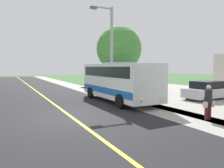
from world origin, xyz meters
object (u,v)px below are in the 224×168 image
at_px(pedestrian_with_bags, 208,101).
at_px(street_light_pole, 110,48).
at_px(shuttle_bus_front, 118,80).
at_px(parked_car_near, 208,90).
at_px(tree_curbside, 119,49).

relative_size(pedestrian_with_bags, street_light_pole, 0.23).
bearing_deg(pedestrian_with_bags, shuttle_bus_front, -79.81).
bearing_deg(pedestrian_with_bags, street_light_pole, -84.36).
xyz_separation_m(shuttle_bus_front, parked_car_near, (-6.90, 2.29, -0.90)).
distance_m(parked_car_near, tree_curbside, 9.19).
height_order(pedestrian_with_bags, street_light_pole, street_light_pole).
bearing_deg(pedestrian_with_bags, tree_curbside, -97.92).
bearing_deg(parked_car_near, pedestrian_with_bags, 38.61).
distance_m(street_light_pole, tree_curbside, 4.03).
bearing_deg(tree_curbside, pedestrian_with_bags, 82.08).
height_order(shuttle_bus_front, street_light_pole, street_light_pole).
bearing_deg(shuttle_bus_front, street_light_pole, -100.16).
bearing_deg(street_light_pole, shuttle_bus_front, 79.84).
height_order(shuttle_bus_front, tree_curbside, tree_curbside).
bearing_deg(parked_car_near, tree_curbside, -61.55).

